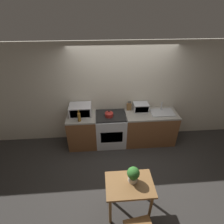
# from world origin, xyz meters

# --- Properties ---
(ground_plane) EXTENTS (16.00, 16.00, 0.00)m
(ground_plane) POSITION_xyz_m (0.00, 0.00, 0.00)
(ground_plane) COLOR #33302D
(wall_back) EXTENTS (10.00, 0.06, 2.60)m
(wall_back) POSITION_xyz_m (0.00, 0.96, 1.30)
(wall_back) COLOR beige
(wall_back) RESTS_ON ground_plane
(counter_left_run) EXTENTS (0.71, 0.62, 0.90)m
(counter_left_run) POSITION_xyz_m (-1.04, 0.62, 0.45)
(counter_left_run) COLOR brown
(counter_left_run) RESTS_ON ground_plane
(counter_right_run) EXTENTS (1.32, 0.62, 0.90)m
(counter_right_run) POSITION_xyz_m (0.74, 0.62, 0.45)
(counter_right_run) COLOR brown
(counter_right_run) RESTS_ON ground_plane
(stove_range) EXTENTS (0.76, 0.62, 0.90)m
(stove_range) POSITION_xyz_m (-0.30, 0.62, 0.45)
(stove_range) COLOR silver
(stove_range) RESTS_ON ground_plane
(kettle) EXTENTS (0.21, 0.21, 0.17)m
(kettle) POSITION_xyz_m (-0.35, 0.57, 0.97)
(kettle) COLOR maroon
(kettle) RESTS_ON stove_range
(microwave) EXTENTS (0.54, 0.39, 0.26)m
(microwave) POSITION_xyz_m (-1.05, 0.72, 1.03)
(microwave) COLOR silver
(microwave) RESTS_ON counter_left_run
(bottle) EXTENTS (0.07, 0.07, 0.30)m
(bottle) POSITION_xyz_m (-1.06, 0.42, 1.02)
(bottle) COLOR olive
(bottle) RESTS_ON counter_left_run
(knife_block) EXTENTS (0.12, 0.06, 0.26)m
(knife_block) POSITION_xyz_m (0.19, 0.84, 1.00)
(knife_block) COLOR brown
(knife_block) RESTS_ON counter_right_run
(toaster_oven) EXTENTS (0.38, 0.27, 0.21)m
(toaster_oven) POSITION_xyz_m (0.48, 0.78, 1.00)
(toaster_oven) COLOR silver
(toaster_oven) RESTS_ON counter_right_run
(sink_basin) EXTENTS (0.59, 0.37, 0.24)m
(sink_basin) POSITION_xyz_m (1.02, 0.63, 0.91)
(sink_basin) COLOR silver
(sink_basin) RESTS_ON counter_right_run
(dining_table) EXTENTS (0.80, 0.55, 0.73)m
(dining_table) POSITION_xyz_m (-0.12, -1.23, 0.61)
(dining_table) COLOR brown
(dining_table) RESTS_ON ground_plane
(potted_plant) EXTENTS (0.21, 0.21, 0.29)m
(potted_plant) POSITION_xyz_m (-0.06, -1.16, 0.89)
(potted_plant) COLOR beige
(potted_plant) RESTS_ON dining_table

